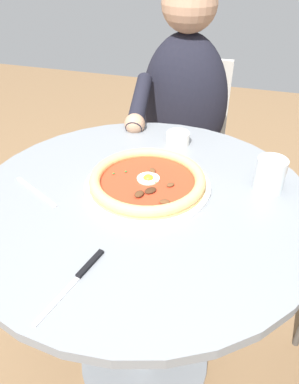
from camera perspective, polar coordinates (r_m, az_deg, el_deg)
ground_plane at (r=1.52m, az=-0.76°, el=-24.35°), size 6.00×6.00×0.02m
dining_table at (r=1.07m, az=-1.00°, el=-8.95°), size 0.88×0.88×0.74m
pizza_on_plate at (r=0.97m, az=-0.09°, el=1.63°), size 0.33×0.33×0.04m
water_glass at (r=1.00m, az=17.90°, el=2.27°), size 0.08×0.08×0.09m
steak_knife at (r=0.76m, az=-10.43°, el=-12.19°), size 0.20×0.05×0.01m
ramekin_capers at (r=1.18m, az=4.38°, el=8.27°), size 0.07×0.07×0.04m
fork_utensil at (r=1.00m, az=-16.95°, el=0.04°), size 0.09×0.16×0.00m
diner_person at (r=1.62m, az=4.84°, el=6.77°), size 0.50×0.36×1.19m
cafe_chair_diner at (r=1.75m, az=5.61°, el=8.40°), size 0.41×0.40×0.84m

